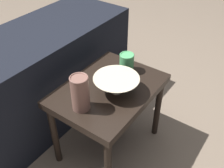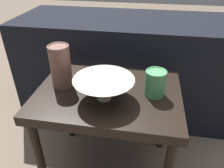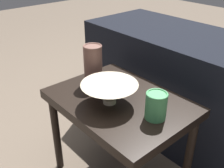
% 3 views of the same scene
% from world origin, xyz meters
% --- Properties ---
extents(ground_plane, '(8.00, 8.00, 0.00)m').
position_xyz_m(ground_plane, '(0.00, 0.00, 0.00)').
color(ground_plane, '#6B5B4C').
extents(table, '(0.58, 0.43, 0.46)m').
position_xyz_m(table, '(0.00, 0.00, 0.40)').
color(table, black).
rests_on(table, ground_plane).
extents(couch_backdrop, '(1.28, 0.50, 0.61)m').
position_xyz_m(couch_backdrop, '(0.00, 0.54, 0.31)').
color(couch_backdrop, black).
rests_on(couch_backdrop, ground_plane).
extents(bowl, '(0.23, 0.23, 0.09)m').
position_xyz_m(bowl, '(-0.01, -0.05, 0.51)').
color(bowl, '#C1B293').
rests_on(bowl, table).
extents(vase_textured_left, '(0.09, 0.09, 0.18)m').
position_xyz_m(vase_textured_left, '(-0.20, 0.01, 0.55)').
color(vase_textured_left, brown).
rests_on(vase_textured_left, table).
extents(vase_colorful_right, '(0.08, 0.08, 0.10)m').
position_xyz_m(vase_colorful_right, '(0.18, 0.01, 0.51)').
color(vase_colorful_right, '#47995B').
rests_on(vase_colorful_right, table).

